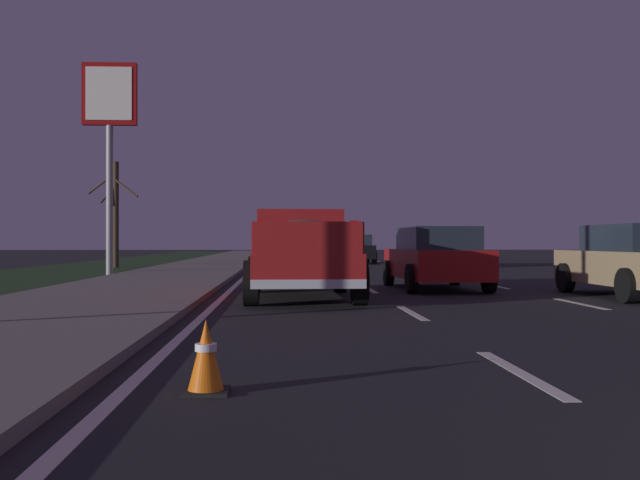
# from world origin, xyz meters

# --- Properties ---
(ground) EXTENTS (144.00, 144.00, 0.00)m
(ground) POSITION_xyz_m (27.00, 0.00, 0.00)
(ground) COLOR black
(sidewalk_shoulder) EXTENTS (108.00, 4.00, 0.12)m
(sidewalk_shoulder) POSITION_xyz_m (27.00, 7.45, 0.06)
(sidewalk_shoulder) COLOR slate
(sidewalk_shoulder) RESTS_ON ground
(grass_verge) EXTENTS (108.00, 6.00, 0.01)m
(grass_verge) POSITION_xyz_m (27.00, 12.45, 0.00)
(grass_verge) COLOR #1E3819
(grass_verge) RESTS_ON ground
(lane_markings) EXTENTS (108.86, 7.04, 0.01)m
(lane_markings) POSITION_xyz_m (30.46, 3.07, 0.00)
(lane_markings) COLOR silver
(lane_markings) RESTS_ON ground
(pickup_truck) EXTENTS (5.46, 2.36, 1.87)m
(pickup_truck) POSITION_xyz_m (12.70, 3.50, 0.98)
(pickup_truck) COLOR maroon
(pickup_truck) RESTS_ON ground
(sedan_white) EXTENTS (4.44, 2.09, 1.54)m
(sedan_white) POSITION_xyz_m (31.21, -3.66, 0.78)
(sedan_white) COLOR silver
(sedan_white) RESTS_ON ground
(sedan_black) EXTENTS (4.42, 2.05, 1.54)m
(sedan_black) POSITION_xyz_m (35.95, 0.08, 0.78)
(sedan_black) COLOR black
(sedan_black) RESTS_ON ground
(sedan_red) EXTENTS (4.45, 2.11, 1.54)m
(sedan_red) POSITION_xyz_m (15.30, 0.09, 0.78)
(sedan_red) COLOR maroon
(sedan_red) RESTS_ON ground
(sedan_tan) EXTENTS (4.41, 2.04, 1.54)m
(sedan_tan) POSITION_xyz_m (12.44, -3.59, 0.78)
(sedan_tan) COLOR #9E845B
(sedan_tan) RESTS_ON ground
(gas_price_sign) EXTENTS (0.27, 1.90, 7.48)m
(gas_price_sign) POSITION_xyz_m (23.36, 9.98, 5.65)
(gas_price_sign) COLOR #99999E
(gas_price_sign) RESTS_ON ground
(bare_tree_far) EXTENTS (0.76, 2.38, 4.79)m
(bare_tree_far) POSITION_xyz_m (30.59, 11.42, 2.51)
(bare_tree_far) COLOR #423323
(bare_tree_far) RESTS_ON ground
(traffic_cone_near) EXTENTS (0.36, 0.36, 0.58)m
(traffic_cone_near) POSITION_xyz_m (3.20, 4.49, 0.28)
(traffic_cone_near) COLOR black
(traffic_cone_near) RESTS_ON ground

